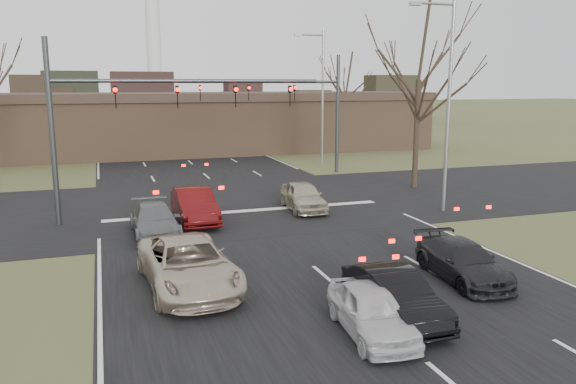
% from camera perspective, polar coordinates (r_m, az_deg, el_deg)
% --- Properties ---
extents(ground, '(360.00, 360.00, 0.00)m').
position_cam_1_polar(ground, '(15.58, 8.13, -12.12)').
color(ground, '#46522B').
rests_on(ground, ground).
extents(road_main, '(14.00, 300.00, 0.02)m').
position_cam_1_polar(road_main, '(73.32, -13.37, 5.89)').
color(road_main, black).
rests_on(road_main, ground).
extents(road_cross, '(200.00, 14.00, 0.02)m').
position_cam_1_polar(road_cross, '(29.17, -5.11, -1.10)').
color(road_cross, black).
rests_on(road_cross, ground).
extents(building, '(42.40, 10.40, 5.30)m').
position_cam_1_polar(building, '(51.60, -8.98, 7.01)').
color(building, brown).
rests_on(building, ground).
extents(mast_arm_near, '(12.12, 0.24, 8.00)m').
position_cam_1_polar(mast_arm_near, '(25.83, -15.72, 8.31)').
color(mast_arm_near, '#383A3D').
rests_on(mast_arm_near, ground).
extents(mast_arm_far, '(11.12, 0.24, 8.00)m').
position_cam_1_polar(mast_arm_far, '(37.98, 1.12, 9.34)').
color(mast_arm_far, '#383A3D').
rests_on(mast_arm_far, ground).
extents(streetlight_right_near, '(2.34, 0.25, 10.00)m').
position_cam_1_polar(streetlight_right_near, '(27.48, 15.75, 9.51)').
color(streetlight_right_near, gray).
rests_on(streetlight_right_near, ground).
extents(streetlight_right_far, '(2.34, 0.25, 10.00)m').
position_cam_1_polar(streetlight_right_far, '(42.82, 3.32, 10.26)').
color(streetlight_right_far, gray).
rests_on(streetlight_right_far, ground).
extents(tree_right_near, '(6.90, 6.90, 11.50)m').
position_cam_1_polar(tree_right_near, '(33.82, 13.33, 15.44)').
color(tree_right_near, black).
rests_on(tree_right_near, ground).
extents(tree_right_far, '(5.40, 5.40, 9.00)m').
position_cam_1_polar(tree_right_far, '(52.41, 5.92, 11.84)').
color(tree_right_far, black).
rests_on(tree_right_far, ground).
extents(car_silver_suv, '(2.81, 5.51, 1.49)m').
position_cam_1_polar(car_silver_suv, '(17.24, -10.11, -7.25)').
color(car_silver_suv, '#C0B19B').
rests_on(car_silver_suv, ground).
extents(car_white_sedan, '(1.76, 3.69, 1.22)m').
position_cam_1_polar(car_white_sedan, '(14.20, 8.45, -11.82)').
color(car_white_sedan, silver).
rests_on(car_white_sedan, ground).
extents(car_black_hatch, '(1.37, 3.90, 1.28)m').
position_cam_1_polar(car_black_hatch, '(15.16, 10.78, -10.27)').
color(car_black_hatch, black).
rests_on(car_black_hatch, ground).
extents(car_charcoal_sedan, '(2.03, 4.25, 1.20)m').
position_cam_1_polar(car_charcoal_sedan, '(18.57, 17.33, -6.73)').
color(car_charcoal_sedan, black).
rests_on(car_charcoal_sedan, ground).
extents(car_grey_ahead, '(1.85, 4.39, 1.27)m').
position_cam_1_polar(car_grey_ahead, '(23.44, -13.40, -2.79)').
color(car_grey_ahead, slate).
rests_on(car_grey_ahead, ground).
extents(car_red_ahead, '(1.60, 4.56, 1.50)m').
position_cam_1_polar(car_red_ahead, '(25.32, -9.48, -1.35)').
color(car_red_ahead, '#510B0C').
rests_on(car_red_ahead, ground).
extents(car_silver_ahead, '(1.92, 4.17, 1.38)m').
position_cam_1_polar(car_silver_ahead, '(27.34, 1.54, -0.42)').
color(car_silver_ahead, '#B2AB8F').
rests_on(car_silver_ahead, ground).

